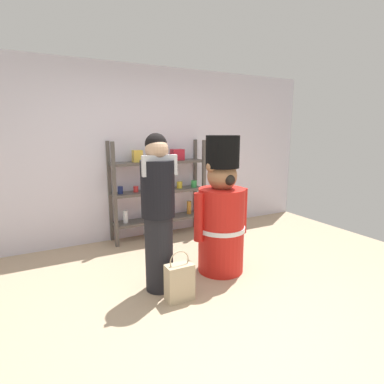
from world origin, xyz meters
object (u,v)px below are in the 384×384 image
Objects in this scene: teddy_bear_guard at (221,214)px; shopping_bag at (180,282)px; merchandise_shelf at (160,188)px; person_shopper at (158,211)px.

teddy_bear_guard is 3.12× the size of shopping_bag.
merchandise_shelf is 1.50m from teddy_bear_guard.
merchandise_shelf is at bearing 73.56° from shopping_bag.
merchandise_shelf is 1.69m from person_shopper.
merchandise_shelf is at bearing 67.73° from person_shopper.
teddy_bear_guard is at bearing 27.18° from shopping_bag.
merchandise_shelf is 2.94× the size of shopping_bag.
person_shopper reaches higher than merchandise_shelf.
merchandise_shelf is 0.92× the size of person_shopper.
shopping_bag is at bearing -152.82° from teddy_bear_guard.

